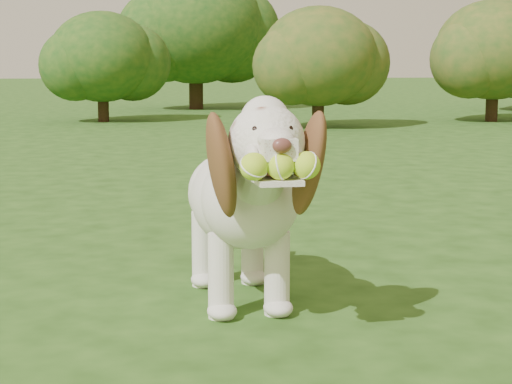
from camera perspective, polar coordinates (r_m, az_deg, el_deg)
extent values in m
plane|color=#204112|center=(3.31, -11.50, -6.97)|extent=(80.00, 80.00, 0.00)
ellipsoid|color=silver|center=(3.17, -1.27, -0.48)|extent=(0.40, 0.69, 0.35)
ellipsoid|color=silver|center=(2.92, -0.39, -0.48)|extent=(0.37, 0.37, 0.34)
ellipsoid|color=silver|center=(3.39, -1.96, -0.04)|extent=(0.34, 0.34, 0.31)
cylinder|color=silver|center=(2.78, 0.12, 0.92)|extent=(0.20, 0.28, 0.27)
sphere|color=silver|center=(2.64, 0.70, 3.34)|extent=(0.26, 0.26, 0.24)
sphere|color=silver|center=(2.65, 0.61, 4.77)|extent=(0.17, 0.17, 0.16)
cube|color=silver|center=(2.51, 1.35, 2.94)|extent=(0.11, 0.15, 0.06)
ellipsoid|color=#592D28|center=(2.43, 1.75, 3.11)|extent=(0.06, 0.04, 0.04)
cube|color=silver|center=(2.51, 1.42, 0.75)|extent=(0.14, 0.16, 0.02)
ellipsoid|color=brown|center=(2.63, -2.33, 1.78)|extent=(0.15, 0.24, 0.37)
ellipsoid|color=brown|center=(2.69, 3.56, 1.93)|extent=(0.15, 0.23, 0.37)
cylinder|color=silver|center=(3.52, -2.35, 0.95)|extent=(0.07, 0.17, 0.13)
cylinder|color=silver|center=(2.98, -2.36, -5.61)|extent=(0.10, 0.10, 0.30)
cylinder|color=silver|center=(3.01, 1.41, -5.42)|extent=(0.10, 0.10, 0.30)
cylinder|color=silver|center=(3.40, -3.55, -3.80)|extent=(0.10, 0.10, 0.30)
cylinder|color=silver|center=(3.43, -0.24, -3.66)|extent=(0.10, 0.10, 0.30)
sphere|color=#B5F42C|center=(2.44, -0.15, 1.70)|extent=(0.09, 0.09, 0.08)
sphere|color=#B5F42C|center=(2.46, 1.63, 1.75)|extent=(0.09, 0.09, 0.08)
sphere|color=#B5F42C|center=(2.48, 3.39, 1.79)|extent=(0.09, 0.09, 0.08)
cylinder|color=#382314|center=(11.37, 4.16, 5.57)|extent=(0.16, 0.16, 0.51)
ellipsoid|color=#194816|center=(11.35, 4.20, 9.02)|extent=(1.54, 1.54, 1.31)
cylinder|color=#382314|center=(12.69, -10.15, 5.79)|extent=(0.16, 0.16, 0.51)
ellipsoid|color=#194816|center=(12.68, -10.23, 8.87)|extent=(1.54, 1.54, 1.31)
cylinder|color=#382314|center=(13.03, 15.45, 5.81)|extent=(0.18, 0.18, 0.57)
ellipsoid|color=#194816|center=(13.01, 15.59, 9.13)|extent=(1.70, 1.70, 1.45)
cylinder|color=#382314|center=(15.76, -4.02, 7.02)|extent=(0.26, 0.26, 0.82)
ellipsoid|color=#194816|center=(15.77, -4.06, 11.01)|extent=(2.47, 2.47, 2.10)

